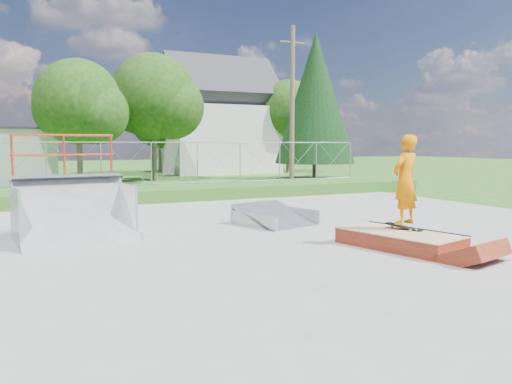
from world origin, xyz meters
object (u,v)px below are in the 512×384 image
Objects in this scene: grind_box at (399,240)px; flat_bank_ramp at (276,216)px; skater at (405,183)px; quarter_pipe at (74,188)px.

grind_box is 1.50× the size of flat_bank_ramp.
grind_box is at bearing 15.45° from skater.
quarter_pipe reaches higher than flat_bank_ramp.
skater is at bearing 17.85° from grind_box.
quarter_pipe reaches higher than skater.
quarter_pipe reaches higher than grind_box.
flat_bank_ramp is at bearing -5.14° from quarter_pipe.
grind_box is 7.24m from quarter_pipe.
skater is at bearing -35.52° from quarter_pipe.
flat_bank_ramp is at bearing 89.40° from grind_box.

